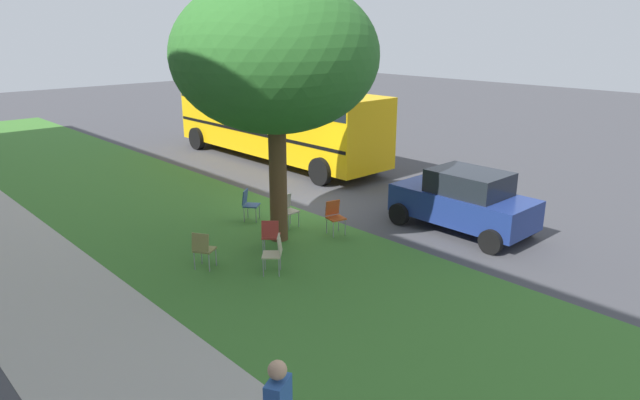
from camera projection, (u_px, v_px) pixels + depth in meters
The scene contains 12 objects.
ground at pixel (307, 208), 16.70m from camera, with size 80.00×80.00×0.00m, color #424247.
grass_verge at pixel (215, 234), 14.63m from camera, with size 48.00×6.00×0.01m, color #3D752D.
sidewalk_strip at pixel (37, 284), 11.77m from camera, with size 48.00×2.80×0.01m, color #ADA89E.
street_tree at pixel (275, 57), 12.92m from camera, with size 4.84×4.84×6.33m.
chair_0 at pixel (335, 215), 14.51m from camera, with size 0.51×0.50×0.88m.
chair_1 at pixel (271, 234), 13.15m from camera, with size 0.59×0.59×0.88m.
chair_2 at pixel (203, 247), 12.35m from camera, with size 0.57×0.57×0.88m.
chair_3 at pixel (249, 202), 15.51m from camera, with size 0.59×0.58×0.88m.
chair_4 at pixel (275, 251), 12.13m from camera, with size 0.59×0.59×0.88m.
chair_5 at pixel (288, 208), 15.03m from camera, with size 0.43×0.43×0.88m.
parked_car at pixel (464, 200), 14.62m from camera, with size 3.70×1.92×1.65m.
school_bus at pixel (275, 117), 22.24m from camera, with size 10.40×2.80×2.88m.
Camera 1 is at (-11.92, 10.50, 5.18)m, focal length 31.39 mm.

